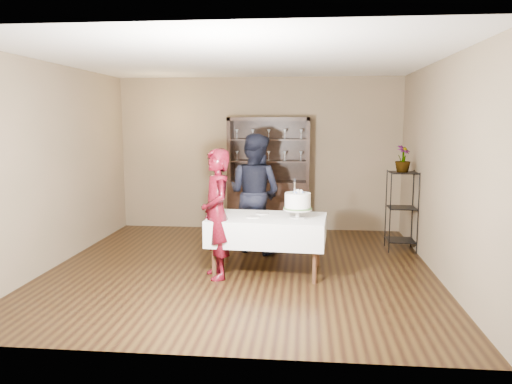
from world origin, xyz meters
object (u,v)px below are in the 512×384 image
woman (217,214)px  potted_plant (403,159)px  china_hutch (269,194)px  cake_table (268,230)px  man (255,193)px  cake (298,202)px  plant_etagere (402,208)px

woman → potted_plant: woman is taller
china_hutch → cake_table: 2.38m
woman → man: man is taller
man → potted_plant: 2.25m
cake_table → woman: (-0.61, -0.27, 0.25)m
china_hutch → cake_table: china_hutch is taller
man → cake: size_ratio=3.52×
cake_table → cake: 0.53m
plant_etagere → woman: woman is taller
china_hutch → woman: bearing=-99.7°
china_hutch → cake_table: (0.16, -2.38, -0.11)m
cake → man: bearing=121.0°
man → potted_plant: bearing=-147.2°
plant_etagere → potted_plant: size_ratio=3.02×
cake → potted_plant: bearing=41.3°
cake → potted_plant: size_ratio=1.26×
woman → cake_table: bearing=88.6°
woman → potted_plant: bearing=97.0°
cake → china_hutch: bearing=102.6°
china_hutch → man: (-0.11, -1.33, 0.21)m
woman → man: size_ratio=0.92×
woman → man: (0.34, 1.31, 0.07)m
cake → potted_plant: 2.07m
cake_table → man: 1.13m
plant_etagere → cake: 2.08m
man → china_hutch: bearing=-68.5°
china_hutch → man: china_hutch is taller
potted_plant → cake: bearing=-138.7°
woman → man: bearing=140.8°
china_hutch → potted_plant: size_ratio=5.04×
cake_table → cake: (0.38, -0.04, 0.37)m
plant_etagere → woman: bearing=-147.8°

